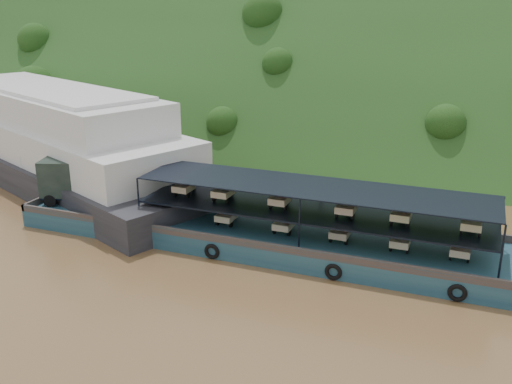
% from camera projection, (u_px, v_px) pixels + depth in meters
% --- Properties ---
extents(ground, '(160.00, 160.00, 0.00)m').
position_uv_depth(ground, '(267.00, 255.00, 37.43)').
color(ground, brown).
rests_on(ground, ground).
extents(hillside, '(140.00, 39.60, 39.60)m').
position_uv_depth(hillside, '(371.00, 140.00, 69.21)').
color(hillside, '#1A3312').
rests_on(hillside, ground).
extents(cargo_barge, '(35.10, 7.18, 4.58)m').
position_uv_depth(cargo_barge, '(244.00, 226.00, 39.27)').
color(cargo_barge, '#143249').
rests_on(cargo_barge, ground).
extents(passenger_ferry, '(42.81, 26.45, 8.53)m').
position_uv_depth(passenger_ferry, '(50.00, 138.00, 53.66)').
color(passenger_ferry, black).
rests_on(passenger_ferry, ground).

